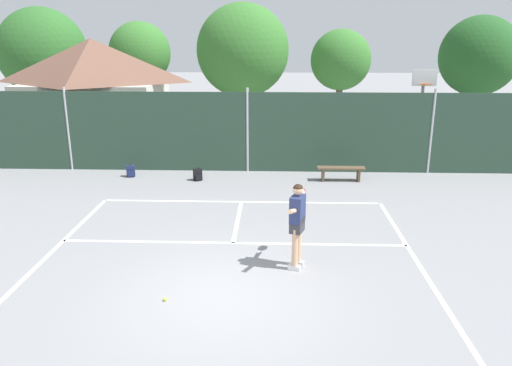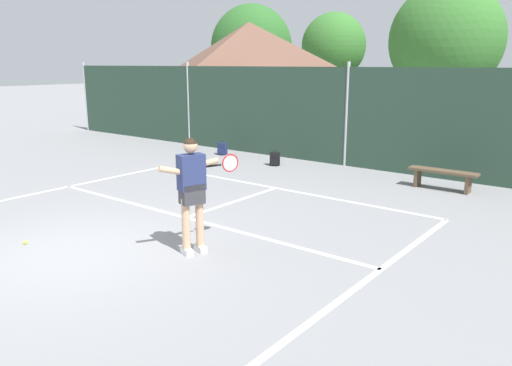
{
  "view_description": "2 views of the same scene",
  "coord_description": "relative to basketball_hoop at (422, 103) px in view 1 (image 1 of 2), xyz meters",
  "views": [
    {
      "loc": [
        0.94,
        -8.22,
        4.71
      ],
      "look_at": [
        0.46,
        4.92,
        0.76
      ],
      "focal_mm": 34.29,
      "sensor_mm": 36.0,
      "label": 1
    },
    {
      "loc": [
        6.86,
        -4.04,
        2.96
      ],
      "look_at": [
        1.62,
        2.66,
        0.91
      ],
      "focal_mm": 34.95,
      "sensor_mm": 36.0,
      "label": 2
    }
  ],
  "objects": [
    {
      "name": "ground_plane",
      "position": [
        -6.51,
        -10.47,
        -2.31
      ],
      "size": [
        120.0,
        120.0,
        0.0
      ],
      "primitive_type": "plane",
      "color": "gray"
    },
    {
      "name": "court_markings",
      "position": [
        -6.51,
        -9.83,
        -2.31
      ],
      "size": [
        8.3,
        11.1,
        0.01
      ],
      "color": "white",
      "rests_on": "ground"
    },
    {
      "name": "chainlink_fence",
      "position": [
        -6.51,
        -1.47,
        -0.88
      ],
      "size": [
        26.09,
        0.09,
        3.01
      ],
      "color": "#284233",
      "rests_on": "ground"
    },
    {
      "name": "basketball_hoop",
      "position": [
        0.0,
        0.0,
        0.0
      ],
      "size": [
        0.9,
        0.67,
        3.55
      ],
      "color": "#9E9EA3",
      "rests_on": "ground"
    },
    {
      "name": "clubhouse_building",
      "position": [
        -13.37,
        2.52,
        0.1
      ],
      "size": [
        6.07,
        4.57,
        4.65
      ],
      "color": "beige",
      "rests_on": "ground"
    },
    {
      "name": "treeline_backdrop",
      "position": [
        -8.28,
        9.24,
        1.5
      ],
      "size": [
        28.83,
        4.59,
        6.52
      ],
      "color": "brown",
      "rests_on": "ground"
    },
    {
      "name": "tennis_player",
      "position": [
        -5.06,
        -9.21,
        -1.2
      ],
      "size": [
        0.44,
        1.4,
        1.85
      ],
      "color": "silver",
      "rests_on": "ground"
    },
    {
      "name": "tennis_ball",
      "position": [
        -7.56,
        -10.69,
        -2.28
      ],
      "size": [
        0.07,
        0.07,
        0.07
      ],
      "primitive_type": "sphere",
      "color": "#CCE033",
      "rests_on": "ground"
    },
    {
      "name": "backpack_navy",
      "position": [
        -10.56,
        -2.39,
        -2.12
      ],
      "size": [
        0.31,
        0.29,
        0.46
      ],
      "color": "navy",
      "rests_on": "ground"
    },
    {
      "name": "backpack_black",
      "position": [
        -8.14,
        -2.76,
        -2.12
      ],
      "size": [
        0.33,
        0.32,
        0.46
      ],
      "color": "black",
      "rests_on": "ground"
    },
    {
      "name": "courtside_bench",
      "position": [
        -3.28,
        -2.64,
        -1.95
      ],
      "size": [
        1.6,
        0.36,
        0.48
      ],
      "color": "brown",
      "rests_on": "ground"
    }
  ]
}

